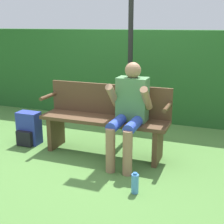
# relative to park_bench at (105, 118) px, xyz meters

# --- Properties ---
(ground_plane) EXTENTS (40.00, 40.00, 0.00)m
(ground_plane) POSITION_rel_park_bench_xyz_m (0.00, -0.06, -0.48)
(ground_plane) COLOR #4C7A38
(hedge_back) EXTENTS (12.00, 0.42, 1.55)m
(hedge_back) POSITION_rel_park_bench_xyz_m (0.00, 1.71, 0.30)
(hedge_back) COLOR #235623
(hedge_back) RESTS_ON ground
(park_bench) EXTENTS (1.66, 0.41, 0.90)m
(park_bench) POSITION_rel_park_bench_xyz_m (0.00, 0.00, 0.00)
(park_bench) COLOR #513823
(park_bench) RESTS_ON ground
(person_seated) EXTENTS (0.51, 0.66, 1.21)m
(person_seated) POSITION_rel_park_bench_xyz_m (0.36, -0.15, 0.19)
(person_seated) COLOR #4C7F4C
(person_seated) RESTS_ON ground
(backpack) EXTENTS (0.31, 0.25, 0.46)m
(backpack) POSITION_rel_park_bench_xyz_m (-1.13, -0.10, -0.26)
(backpack) COLOR #283893
(backpack) RESTS_ON ground
(water_bottle) EXTENTS (0.08, 0.08, 0.22)m
(water_bottle) POSITION_rel_park_bench_xyz_m (0.66, -0.86, -0.38)
(water_bottle) COLOR #4C8CCC
(water_bottle) RESTS_ON ground
(signpost) EXTENTS (0.41, 0.09, 2.97)m
(signpost) POSITION_rel_park_bench_xyz_m (0.13, 0.61, 1.21)
(signpost) COLOR black
(signpost) RESTS_ON ground
(parked_car) EXTENTS (4.88, 3.29, 1.19)m
(parked_car) POSITION_rel_park_bench_xyz_m (-4.47, 9.70, 0.09)
(parked_car) COLOR maroon
(parked_car) RESTS_ON ground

